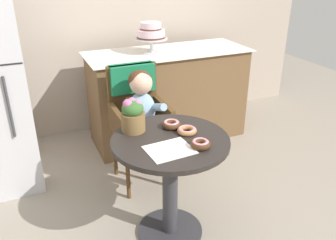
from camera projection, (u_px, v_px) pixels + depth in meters
name	position (u px, v px, depth m)	size (l,w,h in m)	color
ground_plane	(170.00, 231.00, 2.42)	(8.00, 8.00, 0.00)	gray
cafe_table	(170.00, 168.00, 2.21)	(0.72, 0.72, 0.72)	#282321
wicker_chair	(136.00, 106.00, 2.79)	(0.42, 0.45, 0.95)	brown
seated_child	(143.00, 109.00, 2.64)	(0.27, 0.32, 0.73)	#8CADCC
paper_napkin	(170.00, 150.00, 1.99)	(0.26, 0.21, 0.00)	white
donut_front	(187.00, 130.00, 2.18)	(0.12, 0.12, 0.04)	#AD7542
donut_mid	(171.00, 124.00, 2.25)	(0.12, 0.12, 0.04)	#4C2D19
donut_side	(200.00, 144.00, 2.01)	(0.12, 0.12, 0.04)	#4C2D19
flower_vase	(133.00, 115.00, 2.17)	(0.15, 0.15, 0.22)	brown
display_counter	(168.00, 95.00, 3.51)	(1.56, 0.62, 0.90)	brown
tiered_cake_stand	(151.00, 33.00, 3.18)	(0.30, 0.30, 0.28)	silver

